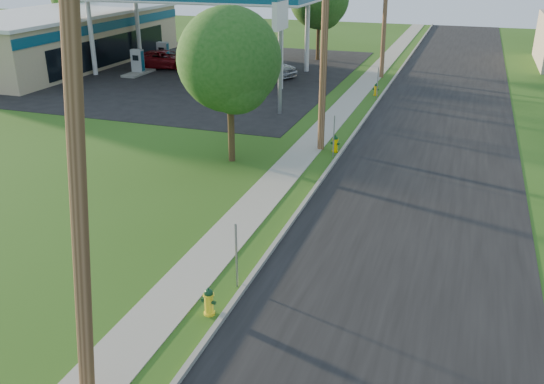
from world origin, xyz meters
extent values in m
plane|color=#285013|center=(0.00, 0.00, 0.00)|extent=(140.00, 140.00, 0.00)
cube|color=black|center=(4.50, 10.00, 0.01)|extent=(8.00, 120.00, 0.02)
cube|color=gray|center=(0.50, 10.00, 0.07)|extent=(0.15, 120.00, 0.15)
cube|color=#9A978D|center=(-1.25, 10.00, 0.01)|extent=(1.50, 120.00, 0.03)
cube|color=black|center=(-16.00, 32.00, 0.01)|extent=(26.00, 28.00, 0.02)
cylinder|color=brown|center=(-0.60, -1.00, 4.75)|extent=(1.31, 0.32, 9.48)
cylinder|color=brown|center=(-0.60, 17.00, 4.90)|extent=(0.32, 0.32, 9.80)
cylinder|color=brown|center=(-0.60, 35.00, 4.75)|extent=(0.49, 0.32, 9.50)
cube|color=gray|center=(0.25, 4.20, 1.00)|extent=(0.05, 0.04, 2.00)
cube|color=gray|center=(0.25, 16.00, 1.00)|extent=(0.05, 0.04, 2.00)
cube|color=gray|center=(0.25, 28.20, 1.00)|extent=(0.05, 0.04, 2.00)
cylinder|color=silver|center=(-21.50, 28.70, 2.75)|extent=(0.36, 0.36, 5.50)
cylinder|color=silver|center=(-21.50, 35.30, 2.75)|extent=(0.36, 0.36, 5.50)
cylinder|color=silver|center=(-6.50, 28.70, 2.75)|extent=(0.36, 0.36, 5.50)
cylinder|color=silver|center=(-6.50, 35.30, 2.75)|extent=(0.36, 0.36, 5.50)
cube|color=gray|center=(-18.50, 30.00, 0.09)|extent=(1.20, 3.20, 0.18)
cube|color=#9EA0A3|center=(-18.50, 30.00, 1.05)|extent=(0.90, 0.50, 1.70)
cube|color=navy|center=(-18.50, 30.00, 1.05)|extent=(0.94, 0.40, 1.50)
cube|color=black|center=(-18.50, 29.73, 1.30)|extent=(0.50, 0.02, 0.40)
cube|color=gray|center=(-9.50, 30.00, 0.09)|extent=(1.20, 3.20, 0.18)
cube|color=#9EA0A3|center=(-9.50, 30.00, 1.05)|extent=(0.90, 0.50, 1.70)
cube|color=navy|center=(-9.50, 30.00, 1.05)|extent=(0.94, 0.40, 1.50)
cube|color=black|center=(-9.50, 29.73, 1.30)|extent=(0.50, 0.02, 0.40)
cube|color=gray|center=(-18.50, 34.00, 0.09)|extent=(1.20, 3.20, 0.18)
cube|color=#9EA0A3|center=(-18.50, 34.00, 1.05)|extent=(0.90, 0.50, 1.70)
cube|color=navy|center=(-18.50, 34.00, 1.05)|extent=(0.94, 0.40, 1.50)
cube|color=black|center=(-18.50, 33.73, 1.30)|extent=(0.50, 0.02, 0.40)
cube|color=gray|center=(-9.50, 34.00, 0.09)|extent=(1.20, 3.20, 0.18)
cube|color=#9EA0A3|center=(-9.50, 34.00, 1.05)|extent=(0.90, 0.50, 1.70)
cube|color=navy|center=(-9.50, 34.00, 1.05)|extent=(0.94, 0.40, 1.50)
cube|color=black|center=(-9.50, 33.73, 1.30)|extent=(0.50, 0.02, 0.40)
cube|color=tan|center=(-27.00, 32.00, 2.00)|extent=(10.00, 22.00, 4.00)
cube|color=navy|center=(-21.98, 32.00, 3.30)|extent=(0.06, 22.00, 0.70)
cube|color=black|center=(-21.97, 32.00, 1.40)|extent=(0.06, 16.06, 2.20)
cube|color=silver|center=(-27.00, 32.00, 4.12)|extent=(10.40, 22.40, 0.25)
cylinder|color=gray|center=(-4.50, 22.50, 2.50)|extent=(0.24, 0.24, 5.00)
cube|color=silver|center=(-4.50, 22.50, 5.80)|extent=(0.30, 2.00, 2.00)
cylinder|color=#3E2C17|center=(-4.02, 14.06, 1.76)|extent=(0.30, 0.30, 3.52)
sphere|color=#1C4F16|center=(-4.02, 14.06, 4.58)|extent=(4.51, 4.51, 4.51)
sphere|color=#1C4F16|center=(-3.62, 13.76, 3.88)|extent=(3.10, 3.10, 3.10)
cylinder|color=#3E2C17|center=(-7.02, 40.69, 1.97)|extent=(0.30, 0.30, 3.94)
sphere|color=#1C4F16|center=(-6.62, 40.39, 4.33)|extent=(3.46, 3.46, 3.46)
cylinder|color=#3E2C17|center=(-32.19, 41.42, 1.79)|extent=(0.30, 0.30, 3.58)
sphere|color=#1C4F16|center=(-31.79, 41.12, 3.93)|extent=(3.15, 3.15, 3.15)
cylinder|color=yellow|center=(0.06, 2.71, 0.03)|extent=(0.30, 0.30, 0.06)
cylinder|color=yellow|center=(0.06, 2.71, 0.32)|extent=(0.24, 0.24, 0.65)
cylinder|color=yellow|center=(0.06, 2.71, 0.60)|extent=(0.30, 0.30, 0.04)
sphere|color=#0E3519|center=(0.06, 2.71, 0.65)|extent=(0.25, 0.25, 0.25)
cylinder|color=#0E3519|center=(0.06, 2.71, 0.78)|extent=(0.05, 0.05, 0.06)
cylinder|color=#0E3519|center=(0.03, 2.56, 0.41)|extent=(0.14, 0.15, 0.12)
cylinder|color=#0E3519|center=(-0.09, 2.74, 0.41)|extent=(0.13, 0.12, 0.10)
cylinder|color=#0E3519|center=(0.21, 2.68, 0.41)|extent=(0.13, 0.12, 0.10)
cylinder|color=#F8CA00|center=(0.16, 16.80, 0.03)|extent=(0.31, 0.31, 0.07)
cylinder|color=#F8CA00|center=(0.16, 16.80, 0.33)|extent=(0.24, 0.24, 0.66)
cylinder|color=#F8CA00|center=(0.16, 16.80, 0.62)|extent=(0.31, 0.31, 0.04)
sphere|color=#0B3D16|center=(0.16, 16.80, 0.66)|extent=(0.25, 0.25, 0.25)
cylinder|color=#0B3D16|center=(0.16, 16.80, 0.79)|extent=(0.06, 0.06, 0.07)
cylinder|color=#0B3D16|center=(0.12, 16.66, 0.42)|extent=(0.15, 0.16, 0.12)
cylinder|color=#0B3D16|center=(0.01, 16.84, 0.42)|extent=(0.13, 0.12, 0.10)
cylinder|color=#0B3D16|center=(0.31, 16.77, 0.42)|extent=(0.13, 0.12, 0.10)
cylinder|color=gold|center=(0.06, 28.96, 0.03)|extent=(0.31, 0.31, 0.07)
cylinder|color=gold|center=(0.06, 28.96, 0.33)|extent=(0.24, 0.24, 0.66)
cylinder|color=gold|center=(0.06, 28.96, 0.61)|extent=(0.31, 0.31, 0.04)
sphere|color=black|center=(0.06, 28.96, 0.66)|extent=(0.25, 0.25, 0.25)
cylinder|color=black|center=(0.06, 28.96, 0.79)|extent=(0.05, 0.05, 0.07)
cylinder|color=black|center=(0.02, 28.81, 0.41)|extent=(0.15, 0.16, 0.12)
cylinder|color=black|center=(-0.09, 29.00, 0.41)|extent=(0.13, 0.13, 0.10)
cylinder|color=black|center=(0.21, 28.91, 0.41)|extent=(0.13, 0.13, 0.10)
imported|color=maroon|center=(-17.67, 32.92, 0.72)|extent=(5.49, 3.22, 1.44)
imported|color=#AFB2B7|center=(-8.74, 32.70, 0.80)|extent=(5.07, 3.67, 1.60)
camera|label=1|loc=(5.79, -8.85, 8.92)|focal=38.00mm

